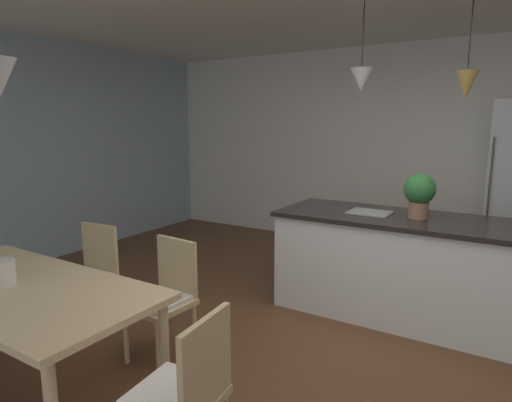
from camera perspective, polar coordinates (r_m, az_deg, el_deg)
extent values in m
cube|color=brown|center=(3.27, 10.89, -21.53)|extent=(10.00, 8.40, 0.04)
cube|color=white|center=(5.97, 22.71, 6.16)|extent=(10.00, 0.12, 2.70)
cube|color=#9EB7C6|center=(5.66, -30.70, 5.34)|extent=(0.06, 8.40, 2.70)
cube|color=#D1B284|center=(3.00, -28.97, -9.97)|extent=(1.84, 0.87, 0.04)
cylinder|color=#D1B284|center=(3.98, -30.11, -10.76)|extent=(0.06, 0.06, 0.72)
cylinder|color=#D1B284|center=(2.72, -11.99, -19.30)|extent=(0.06, 0.06, 0.72)
cube|color=tan|center=(2.23, -10.74, -24.36)|extent=(0.44, 0.44, 0.04)
cube|color=white|center=(2.21, -10.77, -23.61)|extent=(0.39, 0.39, 0.03)
cube|color=tan|center=(2.02, -6.61, -20.54)|extent=(0.07, 0.38, 0.42)
cube|color=tan|center=(3.22, -12.64, -13.13)|extent=(0.43, 0.43, 0.04)
cube|color=white|center=(3.20, -12.67, -12.55)|extent=(0.38, 0.38, 0.03)
cube|color=tan|center=(3.25, -10.41, -8.47)|extent=(0.38, 0.06, 0.42)
cylinder|color=tan|center=(3.10, -12.74, -18.71)|extent=(0.04, 0.04, 0.41)
cylinder|color=tan|center=(3.33, -16.79, -16.71)|extent=(0.04, 0.04, 0.41)
cylinder|color=tan|center=(3.30, -8.14, -16.62)|extent=(0.04, 0.04, 0.41)
cylinder|color=tan|center=(3.53, -12.26, -14.95)|extent=(0.04, 0.04, 0.41)
cube|color=tan|center=(3.81, -21.74, -9.88)|extent=(0.42, 0.42, 0.04)
cube|color=white|center=(3.80, -21.77, -9.38)|extent=(0.38, 0.38, 0.03)
cube|color=tan|center=(3.85, -19.92, -5.94)|extent=(0.38, 0.05, 0.42)
cylinder|color=tan|center=(3.67, -21.81, -14.45)|extent=(0.04, 0.04, 0.41)
cylinder|color=tan|center=(3.92, -25.11, -13.08)|extent=(0.04, 0.04, 0.41)
cylinder|color=tan|center=(3.87, -17.88, -12.86)|extent=(0.04, 0.04, 0.41)
cylinder|color=tan|center=(4.11, -21.25, -11.70)|extent=(0.04, 0.04, 0.41)
cube|color=silver|center=(4.05, 18.40, -8.33)|extent=(2.07, 0.80, 0.88)
cube|color=black|center=(3.93, 18.76, -2.23)|extent=(2.13, 0.86, 0.04)
cube|color=gray|center=(4.00, 14.80, -1.46)|extent=(0.36, 0.30, 0.01)
cylinder|color=#4C4C4C|center=(5.20, 28.41, 1.01)|extent=(0.02, 0.02, 1.16)
cylinder|color=black|center=(4.03, 13.97, 20.51)|extent=(0.01, 0.01, 0.54)
cone|color=#B7B7B7|center=(3.98, 13.74, 15.26)|extent=(0.19, 0.19, 0.20)
cylinder|color=black|center=(3.84, 26.54, 19.74)|extent=(0.01, 0.01, 0.61)
cone|color=olive|center=(3.79, 26.03, 13.64)|extent=(0.16, 0.16, 0.21)
cylinder|color=#8C664C|center=(3.89, 20.64, -1.13)|extent=(0.16, 0.16, 0.14)
sphere|color=#2D6B33|center=(3.86, 20.81, 1.50)|extent=(0.26, 0.26, 0.26)
cylinder|color=silver|center=(3.00, -30.31, -8.16)|extent=(0.13, 0.13, 0.16)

